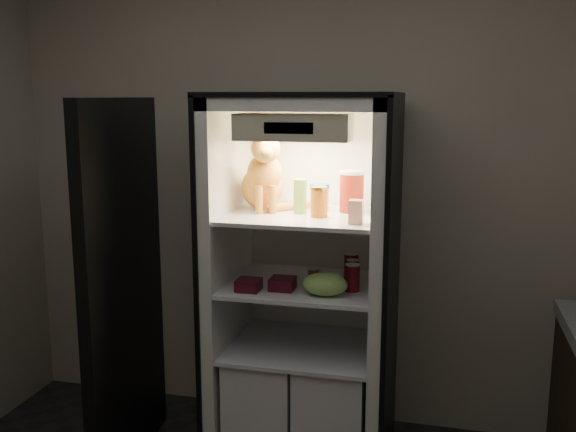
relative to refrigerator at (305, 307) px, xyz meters
name	(u,v)px	position (x,y,z in m)	size (l,w,h in m)	color
room_shell	(202,181)	(0.00, -1.38, 0.83)	(3.60, 3.60, 3.60)	white
refrigerator	(305,307)	(0.00, 0.00, 0.00)	(0.90, 0.72, 1.88)	white
fridge_door	(124,291)	(-0.85, -0.32, 0.12)	(0.14, 0.87, 1.85)	black
tabby_cat	(264,179)	(-0.22, 0.01, 0.66)	(0.39, 0.42, 0.43)	orange
parmesan_shaker	(300,196)	(-0.02, -0.05, 0.58)	(0.07, 0.07, 0.17)	#227F36
mayo_tub	(320,197)	(0.06, 0.03, 0.57)	(0.10, 0.10, 0.14)	white
salsa_jar	(319,202)	(0.09, -0.12, 0.57)	(0.08, 0.08, 0.15)	#9C1F0E
pepper_jar	(352,191)	(0.22, 0.04, 0.60)	(0.12, 0.12, 0.21)	#A32215
cream_carton	(356,212)	(0.29, -0.25, 0.55)	(0.06, 0.06, 0.11)	white
soda_can_a	(351,266)	(0.22, 0.07, 0.22)	(0.07, 0.07, 0.13)	black
soda_can_b	(353,271)	(0.24, 0.00, 0.21)	(0.06, 0.06, 0.12)	black
soda_can_c	(352,278)	(0.26, -0.14, 0.21)	(0.07, 0.07, 0.13)	black
condiment_jar	(314,275)	(0.05, -0.05, 0.19)	(0.06, 0.06, 0.08)	brown
grape_bag	(325,284)	(0.15, -0.24, 0.20)	(0.21, 0.16, 0.11)	#85BB57
berry_box_left	(249,285)	(-0.22, -0.25, 0.18)	(0.11, 0.11, 0.06)	#540E1D
berry_box_right	(282,284)	(-0.07, -0.20, 0.18)	(0.12, 0.12, 0.06)	#540E1D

